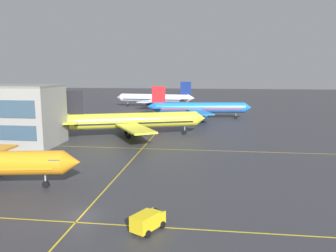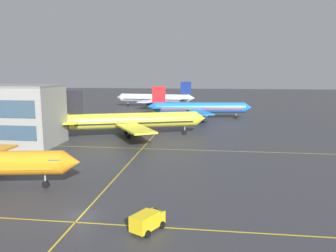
{
  "view_description": "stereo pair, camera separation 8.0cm",
  "coord_description": "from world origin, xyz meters",
  "px_view_note": "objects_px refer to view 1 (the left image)",
  "views": [
    {
      "loc": [
        15.28,
        -36.92,
        17.3
      ],
      "look_at": [
        4.99,
        43.06,
        4.1
      ],
      "focal_mm": 35.97,
      "sensor_mm": 36.0,
      "label": 1
    },
    {
      "loc": [
        15.36,
        -36.91,
        17.3
      ],
      "look_at": [
        4.99,
        43.06,
        4.1
      ],
      "focal_mm": 35.97,
      "sensor_mm": 36.0,
      "label": 2
    }
  ],
  "objects_px": {
    "airliner_third_row": "(199,108)",
    "airliner_far_left_stand": "(155,98)",
    "airliner_second_row": "(133,121)",
    "service_truck_red_van": "(148,220)"
  },
  "relations": [
    {
      "from": "airliner_second_row",
      "to": "airliner_third_row",
      "type": "height_order",
      "value": "airliner_second_row"
    },
    {
      "from": "airliner_third_row",
      "to": "airliner_far_left_stand",
      "type": "bearing_deg",
      "value": 120.33
    },
    {
      "from": "airliner_far_left_stand",
      "to": "service_truck_red_van",
      "type": "bearing_deg",
      "value": -80.82
    },
    {
      "from": "airliner_far_left_stand",
      "to": "airliner_second_row",
      "type": "bearing_deg",
      "value": -85.02
    },
    {
      "from": "airliner_second_row",
      "to": "service_truck_red_van",
      "type": "distance_m",
      "value": 54.59
    },
    {
      "from": "airliner_third_row",
      "to": "airliner_far_left_stand",
      "type": "xyz_separation_m",
      "value": [
        -22.63,
        38.67,
        0.14
      ]
    },
    {
      "from": "airliner_second_row",
      "to": "airliner_third_row",
      "type": "xyz_separation_m",
      "value": [
        16.14,
        35.73,
        -0.19
      ]
    },
    {
      "from": "service_truck_red_van",
      "to": "airliner_second_row",
      "type": "bearing_deg",
      "value": 104.92
    },
    {
      "from": "airliner_second_row",
      "to": "airliner_third_row",
      "type": "distance_m",
      "value": 39.21
    },
    {
      "from": "airliner_third_row",
      "to": "airliner_far_left_stand",
      "type": "relative_size",
      "value": 0.97
    }
  ]
}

